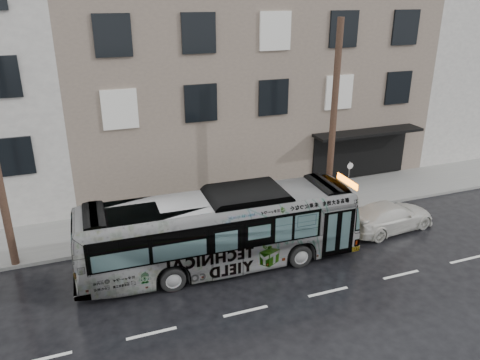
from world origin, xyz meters
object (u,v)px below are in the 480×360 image
object	(u,v)px
utility_pole_front	(333,121)
white_sedan	(389,216)
bus	(220,230)
sign_post	(348,185)

from	to	relation	value
utility_pole_front	white_sedan	xyz separation A→B (m)	(1.79, -2.46, -4.01)
utility_pole_front	white_sedan	distance (m)	5.03
bus	sign_post	bearing A→B (deg)	-68.58
bus	utility_pole_front	bearing A→B (deg)	-65.49
sign_post	bus	distance (m)	7.93
utility_pole_front	sign_post	size ratio (longest dim) A/B	3.75
sign_post	white_sedan	distance (m)	2.65
sign_post	white_sedan	bearing A→B (deg)	-74.40
white_sedan	sign_post	bearing A→B (deg)	8.95
utility_pole_front	bus	distance (m)	7.57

